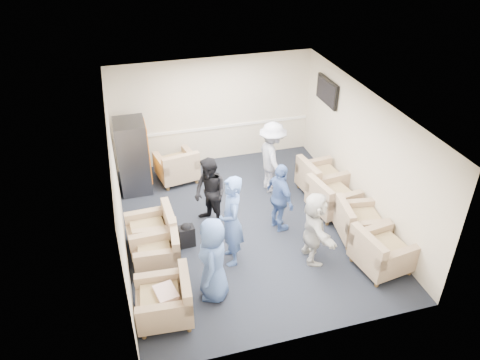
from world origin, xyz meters
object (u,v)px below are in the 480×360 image
object	(u,v)px
armchair_left_far	(154,233)
person_front_right	(314,228)
person_back_right	(272,158)
armchair_right_midnear	(358,223)
person_front_left	(213,260)
armchair_left_mid	(160,251)
person_mid_left	(231,221)
armchair_right_midfar	(331,199)
armchair_corner	(177,168)
armchair_right_far	(319,180)
person_back_left	(210,193)
vending_machine	(133,156)
armchair_left_near	(168,301)
person_mid_right	(280,198)
armchair_right_near	(380,253)

from	to	relation	value
armchair_left_far	person_front_right	size ratio (longest dim) A/B	0.63
armchair_left_far	person_back_right	bearing A→B (deg)	113.04
armchair_right_midnear	person_front_left	world-z (taller)	person_front_left
person_front_right	armchair_left_mid	bearing A→B (deg)	84.27
person_mid_left	armchair_right_midfar	bearing A→B (deg)	115.04
armchair_left_far	armchair_right_midnear	bearing A→B (deg)	76.52
armchair_corner	person_mid_left	distance (m)	3.19
armchair_right_far	person_front_left	world-z (taller)	person_front_left
armchair_left_far	person_front_right	world-z (taller)	person_front_right
armchair_right_midnear	armchair_corner	distance (m)	4.42
person_front_left	armchair_right_midfar	bearing A→B (deg)	138.00
person_back_left	person_front_right	xyz separation A→B (m)	(1.60, -1.57, -0.04)
vending_machine	person_back_right	xyz separation A→B (m)	(3.02, -0.91, -0.01)
person_front_left	person_back_right	world-z (taller)	person_back_right
armchair_corner	person_mid_left	world-z (taller)	person_mid_left
armchair_left_mid	person_mid_left	bearing A→B (deg)	85.20
armchair_right_far	vending_machine	world-z (taller)	vending_machine
armchair_left_near	person_mid_right	xyz separation A→B (m)	(2.55, 1.76, 0.40)
armchair_left_near	armchair_right_midfar	size ratio (longest dim) A/B	0.94
armchair_right_midfar	person_front_right	size ratio (longest dim) A/B	0.69
armchair_left_near	person_mid_left	world-z (taller)	person_mid_left
armchair_left_far	person_front_right	bearing A→B (deg)	65.76
armchair_left_mid	armchair_right_midnear	distance (m)	3.92
armchair_right_far	person_front_right	xyz separation A→B (m)	(-1.05, -2.06, 0.37)
person_front_left	person_mid_left	distance (m)	0.95
person_mid_left	armchair_right_near	bearing A→B (deg)	73.77
armchair_right_midfar	person_mid_right	bearing A→B (deg)	91.28
armchair_left_mid	armchair_corner	world-z (taller)	armchair_corner
armchair_right_midfar	armchair_right_far	bearing A→B (deg)	-14.76
armchair_corner	armchair_left_near	bearing A→B (deg)	68.13
armchair_left_far	vending_machine	distance (m)	2.34
armchair_left_far	armchair_left_mid	bearing A→B (deg)	1.57
armchair_right_midfar	armchair_right_far	size ratio (longest dim) A/B	1.00
armchair_right_far	armchair_right_near	bearing A→B (deg)	173.83
armchair_right_midfar	person_back_right	distance (m)	1.61
person_mid_right	person_front_right	world-z (taller)	person_mid_right
person_mid_left	person_front_right	world-z (taller)	person_mid_left
armchair_left_near	person_back_right	xyz separation A→B (m)	(2.88, 3.20, 0.50)
armchair_left_near	person_mid_right	size ratio (longest dim) A/B	0.63
armchair_right_far	vending_machine	distance (m)	4.28
person_back_left	armchair_right_midfar	bearing A→B (deg)	57.73
vending_machine	armchair_right_near	bearing A→B (deg)	-44.61
person_front_left	armchair_corner	bearing A→B (deg)	-161.77
armchair_right_far	person_back_left	xyz separation A→B (m)	(-2.66, -0.49, 0.41)
armchair_right_near	person_mid_left	distance (m)	2.78
armchair_right_midfar	person_front_left	world-z (taller)	person_front_left
person_back_right	person_front_right	world-z (taller)	person_back_right
person_front_left	person_mid_left	bearing A→B (deg)	164.77
armchair_left_mid	armchair_right_midnear	world-z (taller)	armchair_right_midnear
armchair_right_near	armchair_corner	xyz separation A→B (m)	(-3.07, 4.08, -0.01)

